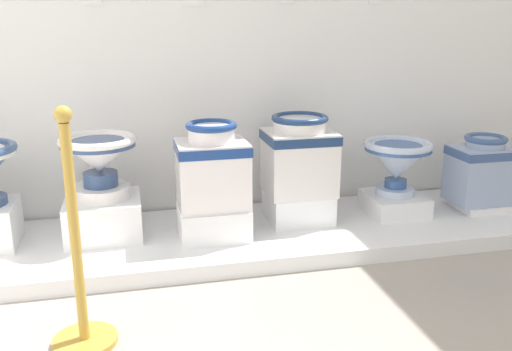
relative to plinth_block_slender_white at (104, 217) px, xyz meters
name	(u,v)px	position (x,y,z in m)	size (l,w,h in m)	color
display_platform	(258,235)	(0.84, -0.08, -0.15)	(3.47, 0.85, 0.09)	white
plinth_block_slender_white	(104,217)	(0.00, 0.00, 0.00)	(0.40, 0.38, 0.22)	white
antique_toilet_slender_white	(99,158)	(0.00, 0.00, 0.33)	(0.40, 0.40, 0.34)	white
plinth_block_squat_floral	(213,221)	(0.58, -0.14, -0.02)	(0.37, 0.33, 0.17)	white
antique_toilet_squat_floral	(212,165)	(0.58, -0.14, 0.29)	(0.38, 0.31, 0.46)	white
plinth_block_leftmost	(298,206)	(1.10, 0.00, -0.02)	(0.36, 0.34, 0.17)	white
antique_toilet_leftmost	(299,153)	(1.10, 0.00, 0.29)	(0.39, 0.34, 0.46)	white
plinth_block_pale_glazed	(394,203)	(1.71, -0.01, -0.05)	(0.33, 0.35, 0.11)	white
antique_toilet_pale_glazed	(397,160)	(1.71, -0.01, 0.22)	(0.41, 0.41, 0.33)	silver
plinth_block_tall_cobalt	(478,204)	(2.27, -0.06, -0.09)	(0.30, 0.30, 0.04)	white
antique_toilet_tall_cobalt	(482,168)	(2.27, -0.06, 0.15)	(0.38, 0.28, 0.42)	#9CAECE
stanchion_post_near_left	(79,279)	(-0.06, -0.92, 0.09)	(0.25, 0.25, 0.94)	gold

